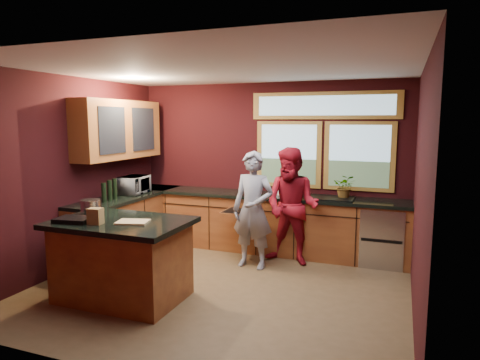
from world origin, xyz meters
The scene contains 14 objects.
floor centered at (0.00, 0.00, 0.00)m, with size 4.50×4.50×0.00m, color brown.
room_shell centered at (-0.60, 0.32, 1.80)m, with size 4.52×4.02×2.71m.
back_counter centered at (0.20, 1.70, 0.46)m, with size 4.50×0.64×0.93m.
left_counter centered at (-1.95, 0.85, 0.47)m, with size 0.64×2.30×0.93m.
island centered at (-0.95, -0.69, 0.48)m, with size 1.55×1.05×0.95m.
person_grey centered at (0.12, 0.90, 0.83)m, with size 0.61×0.40×1.67m, color slate.
person_red centered at (0.60, 1.25, 0.85)m, with size 0.83×0.65×1.71m, color maroon.
microwave centered at (-1.92, 0.99, 1.07)m, with size 0.51×0.34×0.28m, color #999999.
potted_plant centered at (1.28, 1.75, 1.11)m, with size 0.32×0.28×0.36m, color #999999.
paper_towel centered at (0.29, 1.70, 1.07)m, with size 0.12×0.12×0.28m, color silver.
cutting_board centered at (-0.75, -0.74, 0.95)m, with size 0.35×0.25×0.02m, color #A68555.
stock_pot centered at (-1.50, -0.54, 1.03)m, with size 0.24×0.24×0.18m, color #BABBC0.
paper_bag centered at (-1.10, -0.94, 1.03)m, with size 0.15×0.12×0.18m, color brown.
black_tray centered at (-1.40, -0.94, 0.97)m, with size 0.40×0.28×0.05m, color black.
Camera 1 is at (2.05, -4.72, 2.09)m, focal length 32.00 mm.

